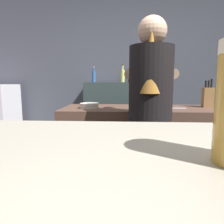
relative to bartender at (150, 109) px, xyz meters
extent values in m
cube|color=#494C58|center=(-0.13, 1.87, 0.39)|extent=(5.20, 0.10, 2.70)
cube|color=brown|center=(0.22, 0.46, -0.50)|extent=(2.10, 0.60, 0.91)
cube|color=#313F3E|center=(-0.34, 1.59, -0.38)|extent=(0.94, 0.36, 1.16)
cube|color=#2F2C2F|center=(0.00, 0.01, -0.53)|extent=(0.28, 0.20, 0.85)
cylinder|color=black|center=(0.00, 0.01, 0.19)|extent=(0.34, 0.34, 0.59)
sphere|color=#D7A988|center=(0.00, 0.01, 0.59)|extent=(0.22, 0.22, 0.22)
cone|color=#B27A33|center=(-0.01, -0.09, 0.36)|extent=(0.18, 0.18, 0.46)
cylinder|color=#D7A988|center=(-0.14, 0.19, 0.27)|extent=(0.13, 0.33, 0.08)
cylinder|color=#D7A988|center=(0.19, 0.14, 0.27)|extent=(0.13, 0.33, 0.08)
cube|color=olive|center=(0.65, 0.54, 0.05)|extent=(0.10, 0.08, 0.20)
cylinder|color=black|center=(0.62, 0.54, 0.19)|extent=(0.02, 0.02, 0.07)
cylinder|color=black|center=(0.65, 0.54, 0.19)|extent=(0.02, 0.02, 0.07)
cylinder|color=black|center=(0.68, 0.54, 0.20)|extent=(0.02, 0.02, 0.09)
cylinder|color=beige|center=(-0.55, 0.39, -0.02)|extent=(0.18, 0.18, 0.05)
cube|color=silver|center=(0.28, 0.41, -0.04)|extent=(0.24, 0.04, 0.01)
cylinder|color=black|center=(-0.11, 1.65, 0.26)|extent=(0.06, 0.06, 0.12)
cylinder|color=black|center=(-0.11, 1.65, 0.35)|extent=(0.03, 0.03, 0.05)
cylinder|color=red|center=(-0.11, 1.65, 0.38)|extent=(0.03, 0.03, 0.01)
cylinder|color=#4D863A|center=(0.02, 1.51, 0.29)|extent=(0.06, 0.06, 0.18)
cylinder|color=#4D863A|center=(0.02, 1.51, 0.41)|extent=(0.03, 0.03, 0.07)
cylinder|color=black|center=(0.02, 1.51, 0.45)|extent=(0.03, 0.03, 0.01)
cylinder|color=#2C5DA1|center=(-0.66, 1.49, 0.28)|extent=(0.05, 0.05, 0.16)
cylinder|color=#2C5DA1|center=(-0.66, 1.49, 0.39)|extent=(0.02, 0.02, 0.06)
cylinder|color=silver|center=(-0.66, 1.49, 0.43)|extent=(0.03, 0.03, 0.01)
cylinder|color=#D2D676|center=(-0.23, 1.68, 0.29)|extent=(0.07, 0.07, 0.19)
cylinder|color=#D2D676|center=(-0.23, 1.68, 0.42)|extent=(0.03, 0.03, 0.07)
cylinder|color=#333333|center=(-0.23, 1.68, 0.47)|extent=(0.03, 0.03, 0.01)
camera|label=1|loc=(-0.21, -1.63, 0.22)|focal=33.13mm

